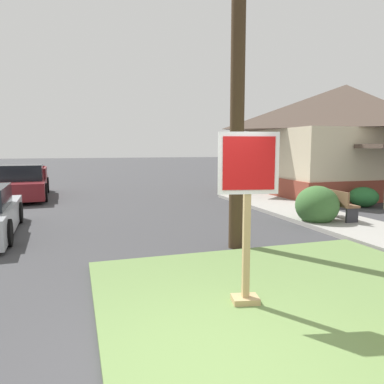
{
  "coord_description": "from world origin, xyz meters",
  "views": [
    {
      "loc": [
        -1.11,
        -3.04,
        2.19
      ],
      "look_at": [
        1.18,
        4.18,
        1.28
      ],
      "focal_mm": 34.42,
      "sensor_mm": 36.0,
      "label": 1
    }
  ],
  "objects_px": {
    "manhole_cover": "(168,278)",
    "street_bench": "(337,203)",
    "stop_sign": "(247,218)",
    "pickup_truck_maroon": "(24,184)"
  },
  "relations": [
    {
      "from": "manhole_cover",
      "to": "street_bench",
      "type": "height_order",
      "value": "street_bench"
    },
    {
      "from": "manhole_cover",
      "to": "street_bench",
      "type": "xyz_separation_m",
      "value": [
        5.86,
        3.07,
        0.57
      ]
    },
    {
      "from": "pickup_truck_maroon",
      "to": "stop_sign",
      "type": "bearing_deg",
      "value": -71.62
    },
    {
      "from": "stop_sign",
      "to": "street_bench",
      "type": "relative_size",
      "value": 1.61
    },
    {
      "from": "street_bench",
      "to": "stop_sign",
      "type": "bearing_deg",
      "value": -138.7
    },
    {
      "from": "manhole_cover",
      "to": "pickup_truck_maroon",
      "type": "distance_m",
      "value": 12.25
    },
    {
      "from": "street_bench",
      "to": "pickup_truck_maroon",
      "type": "bearing_deg",
      "value": 137.76
    },
    {
      "from": "stop_sign",
      "to": "manhole_cover",
      "type": "bearing_deg",
      "value": 117.13
    },
    {
      "from": "pickup_truck_maroon",
      "to": "street_bench",
      "type": "xyz_separation_m",
      "value": [
        9.49,
        -8.62,
        -0.03
      ]
    },
    {
      "from": "stop_sign",
      "to": "street_bench",
      "type": "height_order",
      "value": "stop_sign"
    }
  ]
}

